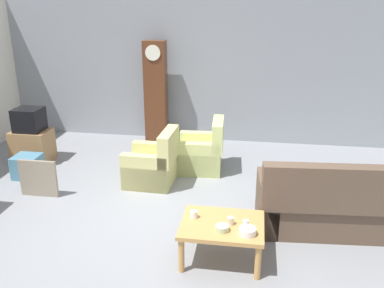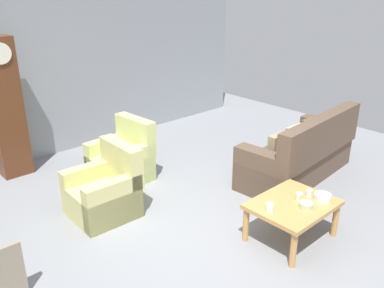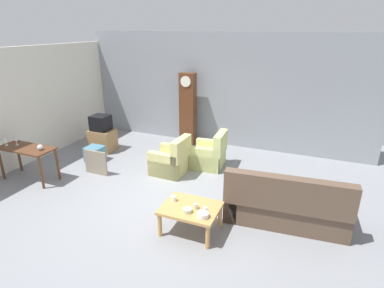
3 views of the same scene
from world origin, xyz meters
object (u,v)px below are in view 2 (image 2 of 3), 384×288
cup_cream_tall (299,197)px  cup_white_porcelain (270,207)px  armchair_olive_near (105,193)px  cup_blue_rimmed (309,193)px  armchair_olive_far (123,161)px  coffee_table_wood (293,208)px  couch_floral (300,156)px  bowl_shallow_green (306,205)px  grandfather_clock (6,109)px  bowl_white_stacked (323,197)px

cup_cream_tall → cup_white_porcelain: bearing=169.2°
armchair_olive_near → cup_blue_rimmed: size_ratio=11.83×
armchair_olive_far → cup_cream_tall: (0.68, -2.64, 0.21)m
coffee_table_wood → cup_blue_rimmed: size_ratio=12.34×
armchair_olive_far → cup_blue_rimmed: size_ratio=11.83×
coffee_table_wood → cup_cream_tall: size_ratio=10.55×
couch_floral → armchair_olive_near: 2.97m
cup_blue_rimmed → cup_cream_tall: size_ratio=0.85×
coffee_table_wood → cup_cream_tall: 0.15m
couch_floral → bowl_shallow_green: (-1.45, -1.02, 0.15)m
armchair_olive_far → grandfather_clock: bearing=131.4°
cup_cream_tall → bowl_shallow_green: 0.17m
couch_floral → armchair_olive_far: 2.70m
armchair_olive_far → coffee_table_wood: armchair_olive_far is taller
grandfather_clock → couch_floral: bearing=-43.8°
cup_white_porcelain → couch_floral: bearing=23.6°
cup_blue_rimmed → coffee_table_wood: bearing=172.6°
armchair_olive_near → grandfather_clock: 2.16m
cup_white_porcelain → bowl_shallow_green: size_ratio=0.57×
couch_floral → coffee_table_wood: (-1.46, -0.86, 0.05)m
cup_blue_rimmed → cup_white_porcelain: bearing=170.0°
grandfather_clock → bowl_shallow_green: (1.73, -4.07, -0.56)m
grandfather_clock → cup_white_porcelain: grandfather_clock is taller
couch_floral → bowl_white_stacked: bearing=-137.8°
cup_white_porcelain → cup_blue_rimmed: size_ratio=1.14×
armchair_olive_far → bowl_white_stacked: bearing=-72.8°
cup_cream_tall → armchair_olive_near: bearing=125.8°
cup_cream_tall → couch_floral: bearing=32.6°
bowl_shallow_green → coffee_table_wood: bearing=93.8°
grandfather_clock → bowl_white_stacked: grandfather_clock is taller
armchair_olive_far → cup_white_porcelain: 2.57m
cup_white_porcelain → cup_blue_rimmed: 0.62m
bowl_shallow_green → armchair_olive_far: bearing=102.0°
coffee_table_wood → cup_white_porcelain: size_ratio=10.81×
coffee_table_wood → cup_cream_tall: (0.09, -0.01, 0.11)m
cup_blue_rimmed → bowl_shallow_green: cup_blue_rimmed is taller
couch_floral → cup_cream_tall: 1.63m
cup_white_porcelain → cup_blue_rimmed: bearing=-10.0°
couch_floral → coffee_table_wood: bearing=-149.4°
couch_floral → grandfather_clock: (-3.18, 3.05, 0.71)m
armchair_olive_near → coffee_table_wood: size_ratio=0.96×
armchair_olive_far → cup_white_porcelain: (0.24, -2.55, 0.21)m
couch_floral → cup_white_porcelain: bearing=-156.4°
armchair_olive_near → cup_blue_rimmed: (1.58, -1.97, 0.20)m
armchair_olive_far → grandfather_clock: (-1.13, 1.29, 0.76)m
armchair_olive_near → coffee_table_wood: 2.33m
coffee_table_wood → cup_white_porcelain: (-0.34, 0.07, 0.11)m
armchair_olive_near → cup_cream_tall: armchair_olive_near is taller
coffee_table_wood → cup_blue_rimmed: bearing=-7.4°
cup_cream_tall → grandfather_clock: bearing=114.8°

